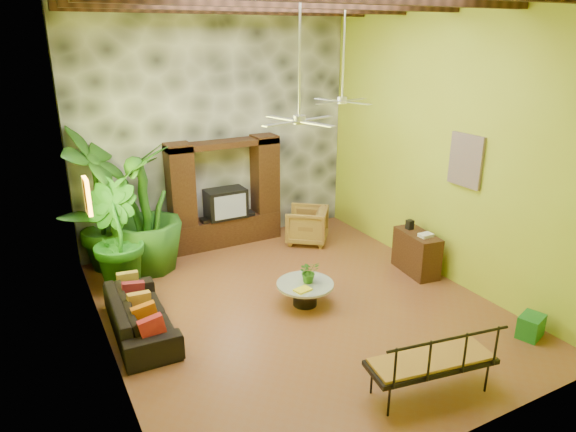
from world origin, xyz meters
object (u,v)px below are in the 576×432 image
tall_plant_b (114,237)px  green_bin (531,326)px  ceiling_fan_front (299,105)px  wicker_armchair (307,225)px  tall_plant_a (99,201)px  side_console (416,253)px  ceiling_fan_back (342,89)px  tall_plant_c (145,210)px  iron_bench (436,360)px  entertainment_center (225,201)px  coffee_table (305,291)px  sofa (140,315)px

tall_plant_b → green_bin: size_ratio=4.91×
ceiling_fan_front → wicker_armchair: bearing=57.2°
tall_plant_a → side_console: bearing=-29.5°
ceiling_fan_back → tall_plant_c: 4.29m
tall_plant_b → iron_bench: (2.89, -4.90, -0.45)m
ceiling_fan_back → tall_plant_a: size_ratio=0.67×
green_bin → iron_bench: bearing=-172.0°
ceiling_fan_back → iron_bench: 5.09m
ceiling_fan_front → tall_plant_a: (-2.36, 3.40, -2.01)m
iron_bench → tall_plant_a: bearing=126.5°
tall_plant_a → tall_plant_c: (0.75, -0.39, -0.18)m
entertainment_center → iron_bench: size_ratio=1.40×
side_console → tall_plant_b: bearing=165.6°
entertainment_center → tall_plant_b: (-2.50, -1.06, 0.02)m
tall_plant_a → green_bin: 7.68m
tall_plant_b → entertainment_center: bearing=22.9°
green_bin → side_console: bearing=90.0°
entertainment_center → tall_plant_a: tall_plant_a is taller
entertainment_center → green_bin: (2.65, -5.64, -0.79)m
tall_plant_c → tall_plant_a: bearing=152.2°
iron_bench → green_bin: iron_bench is taller
coffee_table → green_bin: 3.52m
wicker_armchair → tall_plant_b: (-4.08, -0.28, 0.59)m
tall_plant_c → iron_bench: (2.21, -5.43, -0.69)m
ceiling_fan_back → entertainment_center: bearing=129.6°
ceiling_fan_front → sofa: bearing=160.6°
sofa → iron_bench: iron_bench is taller
tall_plant_a → tall_plant_b: 1.01m
ceiling_fan_front → wicker_armchair: 4.45m
iron_bench → ceiling_fan_back: bearing=82.9°
ceiling_fan_front → green_bin: bearing=-36.4°
ceiling_fan_back → coffee_table: bearing=-139.7°
wicker_armchair → tall_plant_b: 4.13m
sofa → tall_plant_c: size_ratio=0.85×
tall_plant_b → sofa: bearing=-90.2°
tall_plant_b → green_bin: tall_plant_b is taller
iron_bench → green_bin: bearing=17.6°
iron_bench → side_console: iron_bench is taller
entertainment_center → wicker_armchair: size_ratio=2.78×
tall_plant_b → green_bin: 6.94m
ceiling_fan_back → tall_plant_c: (-3.42, 1.41, -2.18)m
ceiling_fan_front → sofa: size_ratio=0.90×
tall_plant_a → tall_plant_c: size_ratio=1.14×
wicker_armchair → iron_bench: bearing=25.3°
tall_plant_c → green_bin: (4.47, -5.11, -1.04)m
wicker_armchair → tall_plant_a: (-4.14, 0.64, 1.00)m
iron_bench → green_bin: size_ratio=4.28×
entertainment_center → side_console: entertainment_center is taller
ceiling_fan_front → iron_bench: (0.59, -2.42, -2.87)m
ceiling_fan_front → tall_plant_c: bearing=118.3°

